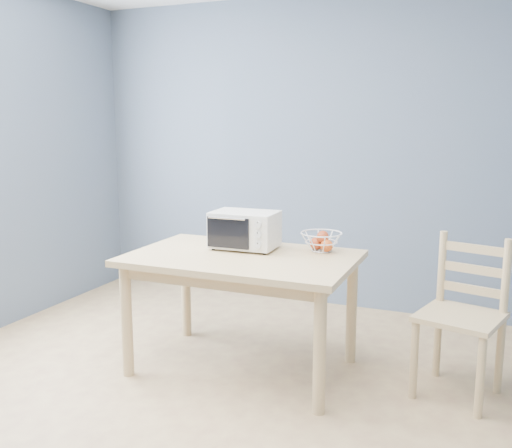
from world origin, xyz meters
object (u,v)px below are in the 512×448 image
at_px(toaster_oven, 242,229).
at_px(fruit_basket, 322,241).
at_px(dining_chair, 462,318).
at_px(dining_table, 242,271).

distance_m(toaster_oven, fruit_basket, 0.52).
bearing_deg(fruit_basket, dining_chair, -7.37).
height_order(dining_table, fruit_basket, fruit_basket).
bearing_deg(toaster_oven, dining_chair, -0.91).
xyz_separation_m(toaster_oven, dining_chair, (1.38, 0.01, -0.42)).
height_order(dining_table, dining_chair, dining_chair).
bearing_deg(dining_chair, toaster_oven, -164.47).
height_order(toaster_oven, fruit_basket, toaster_oven).
bearing_deg(dining_table, dining_chair, 7.85).
distance_m(dining_table, fruit_basket, 0.55).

